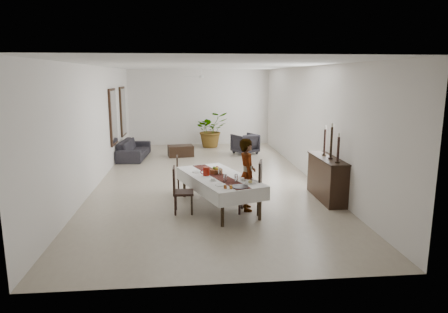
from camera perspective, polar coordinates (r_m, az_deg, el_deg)
floor at (r=11.60m, az=-2.50°, el=-3.17°), size 6.00×12.00×0.00m
ceiling at (r=11.23m, az=-2.64°, el=12.84°), size 6.00×12.00×0.02m
wall_back at (r=17.27m, az=-3.58°, el=7.02°), size 6.00×0.02×3.20m
wall_front at (r=5.41m, az=0.63°, el=-2.72°), size 6.00×0.02×3.20m
wall_left at (r=11.55m, az=-17.64°, el=4.32°), size 0.02×12.00×3.20m
wall_right at (r=11.84m, az=12.15°, el=4.76°), size 0.02×12.00×3.20m
dining_table_top at (r=8.91m, az=-0.76°, el=-3.00°), size 1.70×2.51×0.05m
table_leg_fl at (r=7.89m, az=-0.22°, el=-7.68°), size 0.09×0.09×0.68m
table_leg_fr at (r=8.27m, az=5.16°, el=-6.83°), size 0.09×0.09×0.68m
table_leg_bl at (r=9.84m, az=-5.69°, el=-3.85°), size 0.09×0.09×0.68m
table_leg_br at (r=10.15m, az=-1.16°, el=-3.32°), size 0.09×0.09×0.68m
tablecloth_top at (r=8.91m, az=-0.76°, el=-2.82°), size 1.92×2.73×0.01m
tablecloth_drape_left at (r=8.73m, az=-4.14°, el=-4.09°), size 0.86×2.35×0.29m
tablecloth_drape_right at (r=9.18m, az=2.46°, el=-3.29°), size 0.86×2.35×0.29m
tablecloth_drape_near at (r=7.87m, az=3.03°, el=-5.81°), size 1.08×0.40×0.29m
tablecloth_drape_far at (r=10.05m, az=-3.70°, el=-2.01°), size 1.08×0.40×0.29m
table_runner at (r=8.90m, az=-0.76°, el=-2.77°), size 1.14×2.39×0.00m
red_pitcher at (r=8.92m, az=-2.56°, el=-2.13°), size 0.19×0.19×0.19m
pitcher_handle at (r=8.89m, az=-3.05°, el=-2.18°), size 0.12×0.06×0.12m
wine_glass_near at (r=8.39m, az=1.75°, el=-3.10°), size 0.07×0.07×0.16m
wine_glass_mid at (r=8.38m, az=0.15°, el=-3.11°), size 0.07×0.07×0.16m
wine_glass_far at (r=8.95m, az=-0.61°, el=-2.17°), size 0.07×0.07×0.16m
teacup_right at (r=8.52m, az=2.65°, el=-3.25°), size 0.09×0.09×0.06m
saucer_right at (r=8.52m, az=2.65°, el=-3.40°), size 0.15×0.15×0.01m
teacup_left at (r=8.48m, az=-1.59°, el=-3.30°), size 0.09×0.09×0.06m
saucer_left at (r=8.49m, az=-1.59°, el=-3.45°), size 0.15×0.15×0.01m
plate_near_right at (r=8.29m, az=3.76°, el=-3.83°), size 0.23×0.23×0.01m
bread_near_right at (r=8.28m, az=3.77°, el=-3.65°), size 0.09×0.09×0.09m
plate_near_left at (r=8.15m, az=-0.49°, el=-4.08°), size 0.23×0.23×0.01m
plate_far_left at (r=9.26m, az=-3.87°, el=-2.20°), size 0.23×0.23×0.01m
serving_tray at (r=8.02m, az=2.27°, el=-4.32°), size 0.35×0.35×0.02m
jam_jar_a at (r=7.90m, az=1.00°, el=-4.37°), size 0.06×0.06×0.07m
jam_jar_b at (r=7.91m, az=0.18°, el=-4.35°), size 0.06×0.06×0.07m
fruit_basket at (r=9.13m, az=-1.11°, el=-2.12°), size 0.29×0.29×0.10m
fruit_red at (r=9.14m, az=-1.00°, el=-1.63°), size 0.09×0.09×0.09m
fruit_green at (r=9.12m, az=-1.41°, el=-1.66°), size 0.08×0.08×0.08m
fruit_yellow at (r=9.07m, az=-0.99°, el=-1.74°), size 0.08×0.08×0.08m
chair_right_near_seat at (r=8.67m, az=3.71°, el=-4.76°), size 0.59×0.59×0.05m
chair_right_near_leg_fl at (r=8.55m, az=4.87°, el=-6.91°), size 0.06×0.06×0.48m
chair_right_near_leg_fr at (r=8.92m, az=5.10°, el=-6.11°), size 0.06×0.06×0.48m
chair_right_near_leg_bl at (r=8.59m, az=2.22°, el=-6.78°), size 0.06×0.06×0.48m
chair_right_near_leg_br at (r=8.96m, az=2.56°, el=-6.00°), size 0.06×0.06×0.48m
chair_right_near_back at (r=8.57m, az=5.20°, el=-2.71°), size 0.17×0.48×0.62m
chair_right_far_seat at (r=10.22m, az=2.58°, el=-2.78°), size 0.50×0.50×0.05m
chair_right_far_leg_fl at (r=10.09m, az=3.34°, el=-4.25°), size 0.05×0.05×0.39m
chair_right_far_leg_fr at (r=10.41m, az=3.60°, el=-3.78°), size 0.05×0.05×0.39m
chair_right_far_leg_bl at (r=10.14m, az=1.51°, el=-4.16°), size 0.05×0.05×0.39m
chair_right_far_leg_br at (r=10.45m, az=1.83°, el=-3.69°), size 0.05×0.05×0.39m
chair_right_far_back at (r=10.13m, az=3.60°, el=-1.33°), size 0.15×0.39×0.51m
chair_left_near_seat at (r=8.70m, az=-5.81°, el=-5.14°), size 0.44×0.44×0.05m
chair_left_near_leg_fl at (r=8.94m, az=-6.89°, el=-6.30°), size 0.04×0.04×0.43m
chair_left_near_leg_fr at (r=8.61m, az=-6.98°, el=-7.01°), size 0.04×0.04×0.43m
chair_left_near_leg_bl at (r=8.93m, az=-4.62°, el=-6.27°), size 0.04×0.04×0.43m
chair_left_near_leg_br at (r=8.60m, az=-4.62°, el=-6.98°), size 0.04×0.04×0.43m
chair_left_near_back at (r=8.62m, az=-7.15°, el=-3.29°), size 0.05×0.43×0.55m
chair_left_far_seat at (r=10.12m, az=-5.62°, el=-2.91°), size 0.42×0.42×0.05m
chair_left_far_leg_fl at (r=10.33m, az=-6.55°, el=-3.91°), size 0.04×0.04×0.40m
chair_left_far_leg_fr at (r=10.01m, az=-6.52°, el=-4.41°), size 0.04×0.04×0.40m
chair_left_far_leg_bl at (r=10.34m, az=-4.70°, el=-3.86°), size 0.04×0.04×0.40m
chair_left_far_leg_br at (r=10.02m, az=-4.61°, el=-4.36°), size 0.04×0.04×0.40m
chair_left_far_back at (r=10.05m, az=-6.71°, el=-1.40°), size 0.05×0.41×0.52m
woman at (r=8.78m, az=3.32°, el=-2.59°), size 0.39×0.59×1.60m
sideboard_body at (r=9.90m, az=14.48°, el=-3.13°), size 0.44×1.65×0.99m
sideboard_top at (r=9.78m, az=14.63°, el=-0.23°), size 0.48×1.72×0.03m
candlestick_near_base at (r=9.22m, az=15.91°, el=-0.78°), size 0.11×0.11×0.03m
candlestick_near_shaft at (r=9.17m, az=16.00°, el=1.00°), size 0.06×0.06×0.55m
candlestick_near_candle at (r=9.12m, az=16.11°, el=2.97°), size 0.04×0.04×0.09m
candlestick_mid_base at (r=9.63m, az=14.97°, el=-0.23°), size 0.11×0.11×0.03m
candlestick_mid_shaft at (r=9.56m, az=15.08°, el=1.96°), size 0.06×0.06×0.72m
candlestick_mid_candle at (r=9.51m, az=15.21°, el=4.35°), size 0.04×0.04×0.09m
candlestick_far_base at (r=10.03m, az=14.11°, el=0.27°), size 0.11×0.11×0.03m
candlestick_far_shaft at (r=9.98m, az=14.19°, el=2.07°), size 0.06×0.06×0.61m
candlestick_far_candle at (r=9.93m, az=14.29°, el=4.04°), size 0.04×0.04×0.09m
sofa at (r=14.81m, az=-12.73°, el=1.03°), size 1.02×2.26×0.64m
armchair at (r=15.25m, az=3.02°, el=1.84°), size 1.12×1.13×0.77m
coffee_table at (r=14.85m, az=-6.21°, el=0.81°), size 0.99×0.74×0.40m
potted_plant at (r=16.65m, az=-1.85°, el=3.88°), size 1.60×1.48×1.48m
mirror_frame_near at (r=13.69m, az=-15.57°, el=5.47°), size 0.06×1.05×1.85m
mirror_glass_near at (r=13.69m, az=-15.43°, el=5.48°), size 0.01×0.90×1.70m
mirror_frame_far at (r=15.75m, az=-14.26°, el=6.27°), size 0.06×1.05×1.85m
mirror_glass_far at (r=15.75m, az=-14.13°, el=6.27°), size 0.01×0.90×1.70m
fan_rod at (r=14.22m, az=-3.24°, el=12.13°), size 0.04×0.04×0.20m
fan_hub at (r=14.22m, az=-3.24°, el=11.32°), size 0.16×0.16×0.08m
fan_blade_n at (r=14.57m, az=-3.29°, el=11.32°), size 0.10×0.55×0.01m
fan_blade_s at (r=13.87m, az=-3.18°, el=11.32°), size 0.10×0.55×0.01m
fan_blade_e at (r=14.24m, az=-1.80°, el=11.33°), size 0.55×0.10×0.01m
fan_blade_w at (r=14.21m, az=-4.67°, el=11.30°), size 0.55×0.10×0.01m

